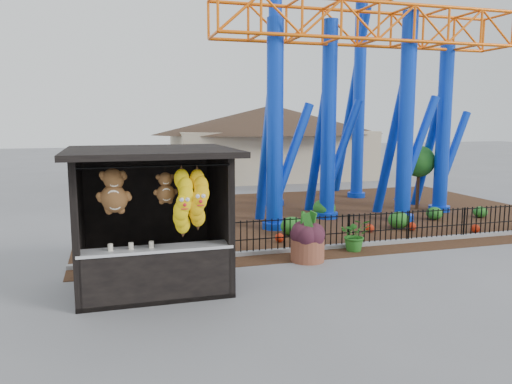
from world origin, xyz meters
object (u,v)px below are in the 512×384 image
object	(u,v)px
prize_booth	(152,222)
potted_plant	(355,235)
roller_coaster	(345,49)
terracotta_planter	(307,250)

from	to	relation	value
prize_booth	potted_plant	size ratio (longest dim) A/B	3.64
prize_booth	roller_coaster	bearing A→B (deg)	42.03
roller_coaster	potted_plant	world-z (taller)	roller_coaster
roller_coaster	terracotta_planter	size ratio (longest dim) A/B	12.28
prize_booth	terracotta_planter	distance (m)	4.46
roller_coaster	potted_plant	size ratio (longest dim) A/B	11.45
terracotta_planter	potted_plant	distance (m)	1.79
roller_coaster	prize_booth	bearing A→B (deg)	-137.97
terracotta_planter	potted_plant	xyz separation A→B (m)	(1.69, 0.55, 0.18)
prize_booth	roller_coaster	xyz separation A→B (m)	(8.13, 7.33, 4.90)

